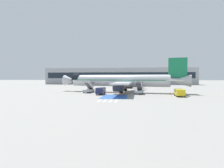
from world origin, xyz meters
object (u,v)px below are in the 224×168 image
Objects in this scene: airliner at (121,81)px; fuel_tanker at (134,85)px; boarding_stairs_aft at (139,91)px; ground_crew_0 at (101,90)px; terminal_building at (119,76)px; traffic_cone_0 at (127,93)px; service_van_0 at (179,92)px; service_van_1 at (101,90)px; boarding_stairs_forward at (89,90)px; traffic_cone_2 at (170,93)px; traffic_cone_1 at (120,94)px; ground_crew_1 at (120,90)px.

airliner is 4.09× the size of fuel_tanker.
airliner is at bearing 146.36° from boarding_stairs_aft.
boarding_stairs_aft reaches higher than ground_crew_0.
terminal_building is (-12.37, 78.21, 5.01)m from boarding_stairs_aft.
airliner is 5.84m from traffic_cone_0.
service_van_0 is 1.00× the size of service_van_1.
traffic_cone_2 is at bearing 3.65° from boarding_stairs_forward.
airliner reaches higher than service_van_0.
boarding_stairs_forward reaches higher than traffic_cone_0.
terminal_building is at bearing 109.09° from boarding_stairs_aft.
terminal_building is at bearing 108.92° from service_van_0.
traffic_cone_1 is (6.82, -7.24, -0.67)m from ground_crew_0.
boarding_stairs_forward reaches higher than traffic_cone_2.
ground_crew_1 is 0.02× the size of terminal_building.
terminal_building is (-22.60, 83.93, 4.88)m from service_van_0.
ground_crew_1 is at bearing -85.19° from terminal_building.
ground_crew_1 is 2.41m from traffic_cone_0.
airliner reaches higher than boarding_stairs_aft.
airliner is at bearing 146.48° from ground_crew_1.
boarding_stairs_aft is at bearing 35.90° from traffic_cone_1.
boarding_stairs_forward is 1.00× the size of boarding_stairs_aft.
fuel_tanker is at bearing -77.51° from terminal_building.
fuel_tanker reaches higher than service_van_0.
airliner is 72.38× the size of traffic_cone_1.
service_van_1 is at bearing -89.20° from ground_crew_1.
fuel_tanker is at bearing 85.34° from traffic_cone_0.
boarding_stairs_forward is 27.83m from service_van_0.
traffic_cone_2 is (14.57, 4.00, 0.01)m from traffic_cone_1.
service_van_0 is 8.12× the size of traffic_cone_2.
service_van_0 reaches higher than ground_crew_0.
boarding_stairs_forward is at bearing 114.83° from airliner.
traffic_cone_1 is at bearing -107.63° from traffic_cone_0.
airliner is 25.66× the size of ground_crew_0.
fuel_tanker is 6.27× the size of ground_crew_0.
traffic_cone_0 is at bearing 72.37° from traffic_cone_1.
boarding_stairs_aft reaches higher than fuel_tanker.
service_van_1 is at bearing 176.46° from service_van_0.
terminal_building is at bearing 94.79° from traffic_cone_1.
ground_crew_1 is (6.45, -2.57, -0.00)m from ground_crew_0.
airliner reaches higher than traffic_cone_2.
terminal_building is (-8.65, 76.63, 5.78)m from traffic_cone_0.
ground_crew_1 is at bearing 177.42° from traffic_cone_2.
service_van_1 is (-21.39, 2.77, 0.07)m from service_van_0.
service_van_1 is 81.31m from terminal_building.
ground_crew_1 is (-16.08, 6.43, -0.18)m from service_van_0.
boarding_stairs_forward is 10.62m from ground_crew_1.
airliner is 0.39× the size of terminal_building.
ground_crew_0 is at bearing -145.45° from ground_crew_1.
boarding_stairs_forward is 0.52× the size of fuel_tanker.
traffic_cone_2 is at bearing -6.87° from traffic_cone_0.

